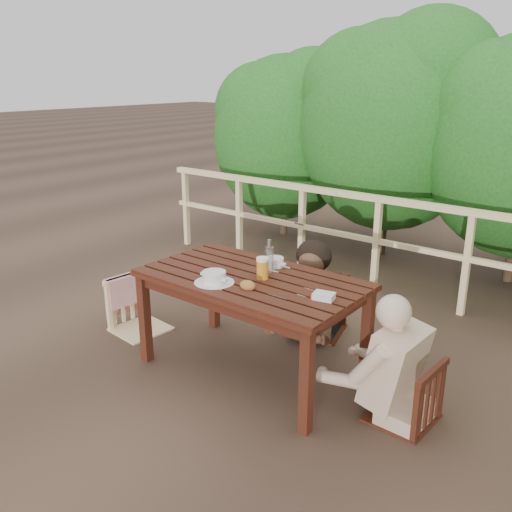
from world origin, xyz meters
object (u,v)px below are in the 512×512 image
Objects in this scene: diner_right at (415,324)px; bread_roll at (248,285)px; soup_far at (274,263)px; beer_glass at (262,269)px; chair_right at (407,363)px; table at (252,325)px; chair_left at (138,283)px; bottle at (269,258)px; chair_far at (317,281)px; butter_tub at (324,297)px; soup_near at (214,278)px; woman at (319,259)px.

bread_roll is at bearing 109.22° from diner_right.
beer_glass is (0.09, -0.26, 0.04)m from soup_far.
table is at bearing -81.07° from chair_right.
chair_right is 3.30× the size of soup_far.
bottle is at bearing -75.93° from chair_left.
chair_far is at bearing 94.22° from beer_glass.
soup_far is at bearing 85.36° from diner_right.
bottle is 2.02× the size of butter_tub.
bottle is (0.20, 0.37, 0.09)m from soup_near.
chair_right is at bearing -7.77° from soup_far.
chair_right is 2.95× the size of bottle.
soup_far is 0.71m from butter_tub.
bottle is (0.08, -0.16, 0.10)m from soup_far.
soup_far is at bearing 109.28° from beer_glass.
bread_roll is (0.10, -1.05, 0.31)m from chair_far.
soup_near is (-0.16, -1.11, 0.33)m from chair_far.
chair_left is at bearing -171.47° from bottle.
soup_near is 2.06× the size of butter_tub.
butter_tub is (1.82, 0.04, 0.33)m from chair_left.
chair_left is 2.36m from chair_right.
beer_glass is at bearing 50.55° from soup_near.
chair_right is at bearing 92.94° from diner_right.
beer_glass is at bearing 98.38° from diner_right.
chair_far is 1.13m from butter_tub.
woman reaches higher than table.
beer_glass is at bearing 162.37° from butter_tub.
woman is at bearing 87.17° from soup_far.
diner_right is 0.59m from butter_tub.
diner_right is (2.38, 0.20, 0.25)m from chair_left.
butter_tub is at bearing -15.19° from bottle.
diner_right reaches higher than soup_near.
beer_glass is at bearing 78.75° from woman.
bottle is at bearing 93.24° from diner_right.
chair_far is at bearing 88.50° from table.
soup_near reaches higher than soup_far.
chair_left is 1.85m from butter_tub.
chair_left is 7.38× the size of bread_roll.
bottle is at bearing 99.24° from bread_roll.
soup_far is at bearing 141.41° from butter_tub.
chair_right is at bearing 5.58° from beer_glass.
chair_left is 5.09× the size of beer_glass.
bottle reaches higher than bread_roll.
chair_left reaches higher than table.
chair_left is at bearing 170.56° from soup_near.
chair_left is at bearing -163.38° from soup_far.
butter_tub is at bearing -26.49° from soup_far.
woman is 4.78× the size of bottle.
chair_right is (2.35, 0.20, -0.03)m from chair_left.
chair_right is (1.14, -0.74, -0.05)m from chair_far.
diner_right is 1.14m from bottle.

